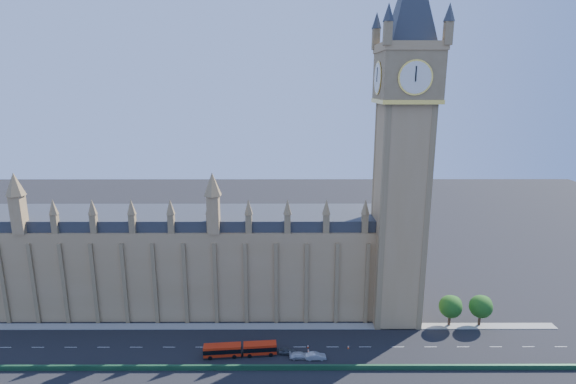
{
  "coord_description": "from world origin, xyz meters",
  "views": [
    {
      "loc": [
        8.9,
        -97.76,
        62.44
      ],
      "look_at": [
        9.14,
        10.0,
        36.6
      ],
      "focal_mm": 28.0,
      "sensor_mm": 36.0,
      "label": 1
    }
  ],
  "objects_px": {
    "red_bus": "(240,350)",
    "car_white": "(300,355)",
    "car_silver": "(316,356)",
    "car_grey": "(288,351)"
  },
  "relations": [
    {
      "from": "car_silver",
      "to": "car_white",
      "type": "xyz_separation_m",
      "value": [
        -3.67,
        0.41,
        -0.07
      ]
    },
    {
      "from": "red_bus",
      "to": "car_white",
      "type": "bearing_deg",
      "value": -9.86
    },
    {
      "from": "car_grey",
      "to": "red_bus",
      "type": "bearing_deg",
      "value": 97.17
    },
    {
      "from": "car_grey",
      "to": "car_silver",
      "type": "xyz_separation_m",
      "value": [
        6.56,
        -2.13,
        0.07
      ]
    },
    {
      "from": "car_silver",
      "to": "red_bus",
      "type": "bearing_deg",
      "value": 82.9
    },
    {
      "from": "car_silver",
      "to": "car_white",
      "type": "relative_size",
      "value": 0.97
    },
    {
      "from": "car_white",
      "to": "car_grey",
      "type": "bearing_deg",
      "value": 56.83
    },
    {
      "from": "car_grey",
      "to": "car_white",
      "type": "xyz_separation_m",
      "value": [
        2.89,
        -1.73,
        -0.0
      ]
    },
    {
      "from": "car_silver",
      "to": "car_white",
      "type": "height_order",
      "value": "car_silver"
    },
    {
      "from": "car_silver",
      "to": "car_white",
      "type": "distance_m",
      "value": 3.69
    }
  ]
}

